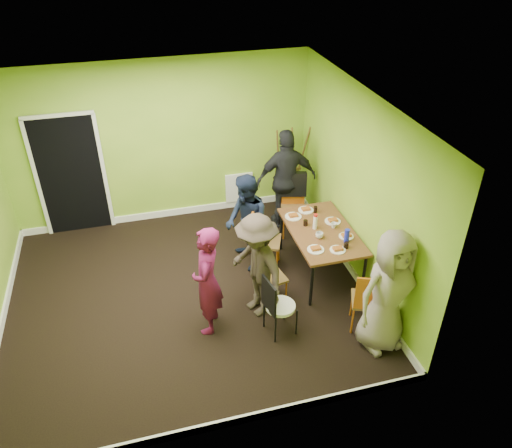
{
  "coord_description": "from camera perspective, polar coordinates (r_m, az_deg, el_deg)",
  "views": [
    {
      "loc": [
        -0.47,
        -5.53,
        4.8
      ],
      "look_at": [
        1.02,
        0.0,
        1.06
      ],
      "focal_mm": 35.0,
      "sensor_mm": 36.0,
      "label": 1
    }
  ],
  "objects": [
    {
      "name": "room_walls",
      "position": [
        6.76,
        -8.65,
        -1.55
      ],
      "size": [
        5.04,
        4.54,
        2.82
      ],
      "color": "#74A52A",
      "rests_on": "ground"
    },
    {
      "name": "glass_front",
      "position": [
        6.99,
        10.27,
        -2.41
      ],
      "size": [
        0.07,
        0.07,
        0.09
      ],
      "primitive_type": "cylinder",
      "color": "black",
      "rests_on": "dining_table"
    },
    {
      "name": "glass_back",
      "position": [
        7.7,
        6.81,
        1.65
      ],
      "size": [
        0.06,
        0.06,
        0.1
      ],
      "primitive_type": "cylinder",
      "color": "black",
      "rests_on": "dining_table"
    },
    {
      "name": "ground",
      "position": [
        7.34,
        -7.78,
        -8.06
      ],
      "size": [
        5.0,
        5.0,
        0.0
      ],
      "primitive_type": "plane",
      "color": "black",
      "rests_on": "ground"
    },
    {
      "name": "thermos",
      "position": [
        7.29,
        6.78,
        0.19
      ],
      "size": [
        0.06,
        0.06,
        0.21
      ],
      "primitive_type": "cylinder",
      "color": "white",
      "rests_on": "dining_table"
    },
    {
      "name": "plate_near_left",
      "position": [
        7.58,
        4.28,
        0.85
      ],
      "size": [
        0.25,
        0.25,
        0.01
      ],
      "primitive_type": "cylinder",
      "color": "white",
      "rests_on": "dining_table"
    },
    {
      "name": "person_standing",
      "position": [
        6.33,
        -5.59,
        -6.52
      ],
      "size": [
        0.51,
        0.64,
        1.54
      ],
      "primitive_type": "imported",
      "rotation": [
        0.0,
        0.0,
        -1.86
      ],
      "color": "#5C0F38",
      "rests_on": "ground"
    },
    {
      "name": "plate_wall_back",
      "position": [
        7.54,
        8.76,
        0.31
      ],
      "size": [
        0.24,
        0.24,
        0.01
      ],
      "primitive_type": "cylinder",
      "color": "white",
      "rests_on": "dining_table"
    },
    {
      "name": "plate_wall_front",
      "position": [
        7.24,
        10.27,
        -1.39
      ],
      "size": [
        0.21,
        0.21,
        0.01
      ],
      "primitive_type": "cylinder",
      "color": "white",
      "rests_on": "dining_table"
    },
    {
      "name": "plate_near_right",
      "position": [
        6.91,
        6.83,
        -2.92
      ],
      "size": [
        0.24,
        0.24,
        0.01
      ],
      "primitive_type": "cylinder",
      "color": "white",
      "rests_on": "dining_table"
    },
    {
      "name": "cup_b",
      "position": [
        7.38,
        8.87,
        -0.15
      ],
      "size": [
        0.09,
        0.09,
        0.08
      ],
      "primitive_type": "imported",
      "color": "white",
      "rests_on": "dining_table"
    },
    {
      "name": "easel",
      "position": [
        8.96,
        3.95,
        6.4
      ],
      "size": [
        0.63,
        0.59,
        1.56
      ],
      "color": "brown",
      "rests_on": "ground"
    },
    {
      "name": "plate_far_back",
      "position": [
        7.76,
        5.72,
        1.59
      ],
      "size": [
        0.24,
        0.24,
        0.01
      ],
      "primitive_type": "cylinder",
      "color": "white",
      "rests_on": "dining_table"
    },
    {
      "name": "cup_a",
      "position": [
        7.13,
        7.26,
        -1.28
      ],
      "size": [
        0.11,
        0.11,
        0.09
      ],
      "primitive_type": "imported",
      "color": "white",
      "rests_on": "dining_table"
    },
    {
      "name": "glass_mid",
      "position": [
        7.38,
        5.68,
        0.14
      ],
      "size": [
        0.06,
        0.06,
        0.09
      ],
      "primitive_type": "cylinder",
      "color": "black",
      "rests_on": "dining_table"
    },
    {
      "name": "person_left_near",
      "position": [
        6.55,
        0.09,
        -4.82
      ],
      "size": [
        0.87,
        1.12,
        1.53
      ],
      "primitive_type": "imported",
      "rotation": [
        0.0,
        0.0,
        -1.22
      ],
      "color": "#322A21",
      "rests_on": "ground"
    },
    {
      "name": "chair_front_end",
      "position": [
        6.57,
        12.69,
        -8.36
      ],
      "size": [
        0.51,
        0.51,
        0.95
      ],
      "rotation": [
        0.0,
        0.0,
        -0.39
      ],
      "color": "#BE5C11",
      "rests_on": "ground"
    },
    {
      "name": "chair_left_near",
      "position": [
        6.87,
        1.29,
        -5.76
      ],
      "size": [
        0.42,
        0.42,
        0.86
      ],
      "rotation": [
        0.0,
        0.0,
        -1.38
      ],
      "color": "#BE5C11",
      "rests_on": "ground"
    },
    {
      "name": "plate_far_front",
      "position": [
        6.94,
        9.32,
        -2.94
      ],
      "size": [
        0.22,
        0.22,
        0.01
      ],
      "primitive_type": "cylinder",
      "color": "white",
      "rests_on": "dining_table"
    },
    {
      "name": "chair_bentwood",
      "position": [
        6.41,
        2.34,
        -9.09
      ],
      "size": [
        0.42,
        0.41,
        0.89
      ],
      "rotation": [
        0.0,
        0.0,
        -1.36
      ],
      "color": "black",
      "rests_on": "ground"
    },
    {
      "name": "person_back_end",
      "position": [
        8.35,
        3.49,
        5.1
      ],
      "size": [
        1.03,
        0.44,
        1.75
      ],
      "primitive_type": "imported",
      "rotation": [
        0.0,
        0.0,
        3.12
      ],
      "color": "black",
      "rests_on": "ground"
    },
    {
      "name": "person_front_end",
      "position": [
        6.24,
        14.89,
        -7.51
      ],
      "size": [
        0.9,
        0.66,
        1.69
      ],
      "primitive_type": "imported",
      "rotation": [
        0.0,
        0.0,
        0.15
      ],
      "color": "gray",
      "rests_on": "ground"
    },
    {
      "name": "blue_bottle",
      "position": [
        7.07,
        10.33,
        -1.34
      ],
      "size": [
        0.07,
        0.07,
        0.21
      ],
      "primitive_type": "cylinder",
      "color": "#1924C1",
      "rests_on": "dining_table"
    },
    {
      "name": "dining_table",
      "position": [
        7.35,
        7.49,
        -1.06
      ],
      "size": [
        0.9,
        1.5,
        0.75
      ],
      "color": "black",
      "rests_on": "ground"
    },
    {
      "name": "person_left_far",
      "position": [
        7.41,
        -1.08,
        0.12
      ],
      "size": [
        0.65,
        0.79,
        1.52
      ],
      "primitive_type": "imported",
      "rotation": [
        0.0,
        0.0,
        -1.47
      ],
      "color": "black",
      "rests_on": "ground"
    },
    {
      "name": "chair_left_far",
      "position": [
        7.47,
        0.57,
        -1.33
      ],
      "size": [
        0.54,
        0.54,
        1.01
      ],
      "rotation": [
        0.0,
        0.0,
        -1.96
      ],
      "color": "#BE5C11",
      "rests_on": "ground"
    },
    {
      "name": "orange_bottle",
      "position": [
        7.47,
        6.67,
        0.52
      ],
      "size": [
        0.04,
        0.04,
        0.09
      ],
      "primitive_type": "cylinder",
      "color": "#BE5C11",
      "rests_on": "dining_table"
    },
    {
      "name": "chair_back_end",
      "position": [
        8.32,
        4.31,
        3.79
      ],
      "size": [
        0.52,
        0.58,
        1.03
      ],
      "rotation": [
        0.0,
        0.0,
        2.9
      ],
      "color": "#BE5C11",
      "rests_on": "ground"
    }
  ]
}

